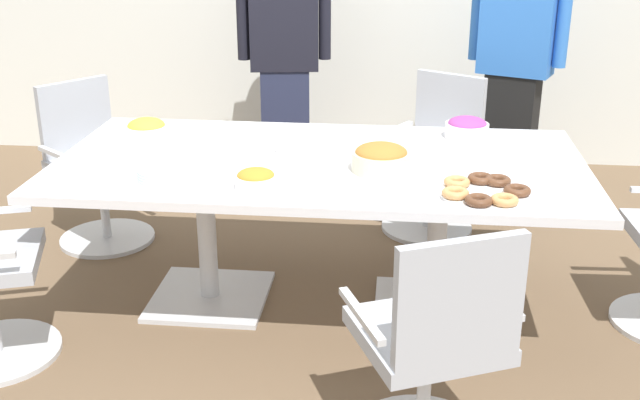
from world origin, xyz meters
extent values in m
cube|color=brown|center=(0.00, 0.00, -0.01)|extent=(10.00, 10.00, 0.01)
cube|color=silver|center=(0.00, 0.00, 0.73)|extent=(2.40, 1.20, 0.04)
cube|color=silver|center=(-0.55, 0.00, 0.01)|extent=(0.56, 0.56, 0.02)
cylinder|color=silver|center=(-0.55, 0.00, 0.37)|extent=(0.09, 0.09, 0.69)
cube|color=silver|center=(0.55, 0.00, 0.01)|extent=(0.56, 0.56, 0.02)
cylinder|color=silver|center=(0.55, 0.00, 0.37)|extent=(0.09, 0.09, 0.69)
cylinder|color=silver|center=(0.48, -1.00, 0.23)|extent=(0.05, 0.05, 0.41)
cube|color=#ADB2BC|center=(0.48, -1.00, 0.46)|extent=(0.61, 0.61, 0.06)
cube|color=#ADB2BC|center=(0.56, -1.20, 0.70)|extent=(0.42, 0.21, 0.42)
cube|color=silver|center=(0.25, -1.10, 0.58)|extent=(0.18, 0.35, 0.02)
cube|color=silver|center=(0.70, -0.91, 0.58)|extent=(0.18, 0.35, 0.02)
cylinder|color=silver|center=(0.54, 0.99, 0.01)|extent=(0.74, 0.74, 0.02)
cylinder|color=silver|center=(0.54, 0.99, 0.23)|extent=(0.05, 0.05, 0.41)
cube|color=#ADB2BC|center=(0.54, 0.99, 0.46)|extent=(0.63, 0.63, 0.06)
cube|color=#ADB2BC|center=(0.65, 1.17, 0.70)|extent=(0.40, 0.26, 0.42)
cube|color=silver|center=(0.75, 0.87, 0.58)|extent=(0.21, 0.33, 0.02)
cube|color=silver|center=(0.33, 1.12, 0.58)|extent=(0.21, 0.33, 0.02)
cylinder|color=silver|center=(-1.32, 0.63, 0.01)|extent=(0.76, 0.76, 0.02)
cylinder|color=silver|center=(-1.32, 0.63, 0.23)|extent=(0.05, 0.05, 0.41)
cube|color=#ADB2BC|center=(-1.32, 0.63, 0.46)|extent=(0.64, 0.64, 0.06)
cube|color=#ADB2BC|center=(-1.48, 0.76, 0.70)|extent=(0.30, 0.37, 0.42)
cube|color=silver|center=(-1.17, 0.83, 0.58)|extent=(0.31, 0.25, 0.02)
cube|color=silver|center=(-1.46, 0.44, 0.58)|extent=(0.31, 0.25, 0.02)
cube|color=#232842|center=(-0.41, 1.68, 0.41)|extent=(0.34, 0.24, 0.81)
cube|color=black|center=(-0.41, 1.68, 1.13)|extent=(0.47, 0.28, 0.64)
cylinder|color=black|center=(-0.15, 1.72, 1.16)|extent=(0.09, 0.09, 0.58)
cylinder|color=black|center=(-0.68, 1.65, 1.16)|extent=(0.09, 0.09, 0.58)
cube|color=black|center=(1.06, 1.56, 0.42)|extent=(0.37, 0.31, 0.84)
cube|color=blue|center=(1.06, 1.56, 1.17)|extent=(0.49, 0.37, 0.66)
cylinder|color=blue|center=(1.30, 1.45, 1.20)|extent=(0.10, 0.10, 0.60)
cylinder|color=blue|center=(0.81, 1.66, 1.20)|extent=(0.10, 0.10, 0.60)
cylinder|color=white|center=(-0.22, -0.41, 0.78)|extent=(0.17, 0.17, 0.06)
ellipsoid|color=orange|center=(-0.22, -0.41, 0.81)|extent=(0.15, 0.15, 0.05)
cylinder|color=white|center=(0.69, 0.42, 0.79)|extent=(0.22, 0.22, 0.07)
ellipsoid|color=#9E3D8E|center=(0.69, 0.42, 0.82)|extent=(0.19, 0.19, 0.07)
cylinder|color=white|center=(-0.87, 0.18, 0.79)|extent=(0.21, 0.21, 0.08)
ellipsoid|color=yellow|center=(-0.87, 0.18, 0.83)|extent=(0.18, 0.18, 0.07)
cylinder|color=beige|center=(0.28, -0.13, 0.79)|extent=(0.26, 0.26, 0.08)
ellipsoid|color=#AD702D|center=(0.28, -0.13, 0.83)|extent=(0.23, 0.23, 0.08)
cylinder|color=white|center=(0.70, -0.40, 0.76)|extent=(0.35, 0.35, 0.01)
torus|color=brown|center=(0.83, -0.39, 0.78)|extent=(0.11, 0.11, 0.03)
torus|color=brown|center=(0.77, -0.28, 0.78)|extent=(0.11, 0.11, 0.03)
torus|color=brown|center=(0.70, -0.27, 0.78)|extent=(0.11, 0.11, 0.03)
torus|color=tan|center=(0.60, -0.32, 0.78)|extent=(0.11, 0.11, 0.03)
torus|color=tan|center=(0.59, -0.45, 0.78)|extent=(0.11, 0.11, 0.03)
torus|color=brown|center=(0.67, -0.52, 0.78)|extent=(0.11, 0.11, 0.03)
torus|color=tan|center=(0.77, -0.51, 0.78)|extent=(0.11, 0.11, 0.03)
cylinder|color=white|center=(-0.64, -0.35, 0.75)|extent=(0.20, 0.20, 0.01)
cylinder|color=silver|center=(-0.64, -0.35, 0.76)|extent=(0.20, 0.20, 0.01)
cylinder|color=white|center=(-0.64, -0.35, 0.77)|extent=(0.20, 0.20, 0.01)
cylinder|color=silver|center=(-0.64, -0.35, 0.77)|extent=(0.20, 0.20, 0.01)
cylinder|color=white|center=(-0.64, -0.35, 0.78)|extent=(0.20, 0.20, 0.01)
cylinder|color=silver|center=(-0.64, -0.35, 0.78)|extent=(0.20, 0.20, 0.01)
cylinder|color=white|center=(-0.64, -0.35, 0.79)|extent=(0.20, 0.20, 0.01)
cylinder|color=silver|center=(-0.64, -0.35, 0.80)|extent=(0.20, 0.20, 0.01)
cylinder|color=white|center=(-0.64, -0.35, 0.80)|extent=(0.20, 0.20, 0.01)
cube|color=white|center=(-0.13, 0.14, 0.78)|extent=(0.16, 0.16, 0.06)
camera|label=1|loc=(0.36, -3.36, 1.87)|focal=43.63mm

